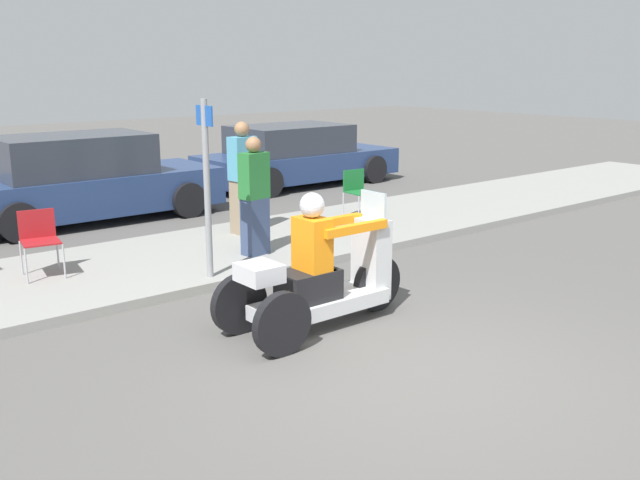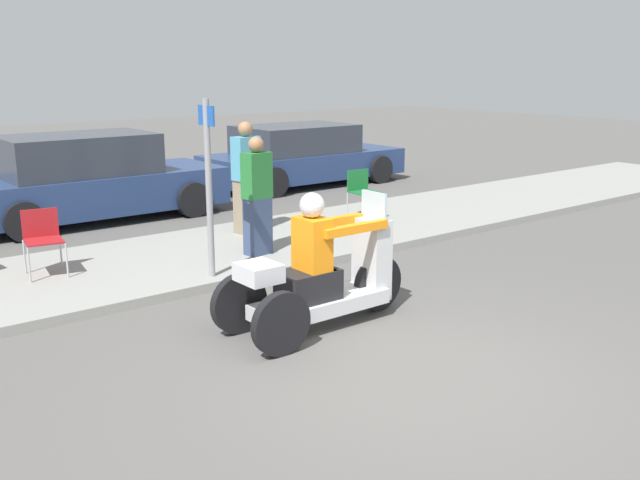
# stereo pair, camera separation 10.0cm
# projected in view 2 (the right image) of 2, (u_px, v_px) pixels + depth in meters

# --- Properties ---
(ground_plane) EXTENTS (60.00, 60.00, 0.00)m
(ground_plane) POSITION_uv_depth(u_px,v_px,m) (415.00, 373.00, 6.44)
(ground_plane) COLOR #565451
(sidewalk_strip) EXTENTS (28.00, 2.80, 0.12)m
(sidewalk_strip) POSITION_uv_depth(u_px,v_px,m) (177.00, 260.00, 9.92)
(sidewalk_strip) COLOR gray
(sidewalk_strip) RESTS_ON ground
(motorcycle_trike) EXTENTS (2.23, 0.85, 1.46)m
(motorcycle_trike) POSITION_uv_depth(u_px,v_px,m) (321.00, 280.00, 7.47)
(motorcycle_trike) COLOR black
(motorcycle_trike) RESTS_ON ground
(spectator_by_tree) EXTENTS (0.44, 0.30, 1.74)m
(spectator_by_tree) POSITION_uv_depth(u_px,v_px,m) (247.00, 180.00, 11.10)
(spectator_by_tree) COLOR gray
(spectator_by_tree) RESTS_ON sidewalk_strip
(spectator_end_of_line) EXTENTS (0.42, 0.30, 1.64)m
(spectator_end_of_line) POSITION_uv_depth(u_px,v_px,m) (257.00, 198.00, 9.84)
(spectator_end_of_line) COLOR #38476B
(spectator_end_of_line) RESTS_ON sidewalk_strip
(folding_chair_set_back) EXTENTS (0.50, 0.50, 0.82)m
(folding_chair_set_back) POSITION_uv_depth(u_px,v_px,m) (362.00, 189.00, 12.30)
(folding_chair_set_back) COLOR #A5A8AD
(folding_chair_set_back) RESTS_ON sidewalk_strip
(folding_chair_curbside) EXTENTS (0.53, 0.53, 0.82)m
(folding_chair_curbside) POSITION_uv_depth(u_px,v_px,m) (42.00, 235.00, 8.96)
(folding_chair_curbside) COLOR #A5A8AD
(folding_chair_curbside) RESTS_ON sidewalk_strip
(parked_car_lot_right) EXTENTS (4.57, 2.00, 1.53)m
(parked_car_lot_right) POSITION_uv_depth(u_px,v_px,m) (89.00, 180.00, 12.59)
(parked_car_lot_right) COLOR navy
(parked_car_lot_right) RESTS_ON ground
(parked_car_lot_left) EXTENTS (4.65, 2.12, 1.38)m
(parked_car_lot_left) POSITION_uv_depth(u_px,v_px,m) (301.00, 156.00, 16.34)
(parked_car_lot_left) COLOR navy
(parked_car_lot_left) RESTS_ON ground
(street_sign) EXTENTS (0.08, 0.36, 2.20)m
(street_sign) POSITION_uv_depth(u_px,v_px,m) (209.00, 182.00, 8.69)
(street_sign) COLOR gray
(street_sign) RESTS_ON sidewalk_strip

